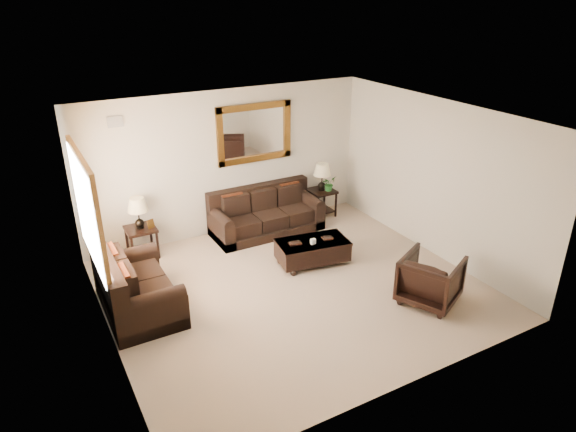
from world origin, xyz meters
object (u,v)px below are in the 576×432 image
loveseat (134,290)px  end_table_right (322,182)px  armchair (431,277)px  sofa (265,216)px  coffee_table (312,249)px  end_table_left (139,219)px

loveseat → end_table_right: size_ratio=1.48×
end_table_right → armchair: end_table_right is taller
sofa → loveseat: bearing=-152.7°
loveseat → end_table_right: (4.21, 1.60, 0.39)m
end_table_right → coffee_table: end_table_right is taller
armchair → end_table_right: bearing=-30.9°
end_table_left → coffee_table: (2.47, -1.63, -0.46)m
sofa → armchair: bearing=-73.0°
end_table_left → end_table_right: 3.68m
end_table_left → armchair: bearing=-46.1°
end_table_right → armchair: bearing=-95.2°
sofa → end_table_right: size_ratio=1.88×
sofa → coffee_table: size_ratio=1.63×
end_table_right → armchair: size_ratio=1.35×
end_table_right → coffee_table: bearing=-126.7°
loveseat → end_table_right: end_table_right is taller
armchair → coffee_table: bearing=0.0°
sofa → loveseat: 3.22m
loveseat → armchair: loveseat is taller
loveseat → armchair: 4.33m
loveseat → coffee_table: bearing=-90.6°
sofa → end_table_right: bearing=5.1°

